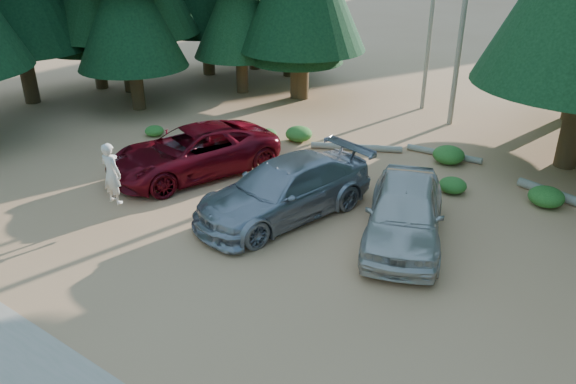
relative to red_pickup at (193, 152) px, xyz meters
The scene contains 17 objects.
ground 5.98m from the red_pickup, 37.60° to the right, with size 160.00×160.00×0.00m, color #B87E4E.
forest_belt_north 12.35m from the red_pickup, 67.64° to the left, with size 36.00×7.00×22.00m, color black, non-canonical shape.
forest_belt_west 10.85m from the red_pickup, behind, with size 6.00×22.00×22.00m, color black, non-canonical shape.
snag_back 13.52m from the red_pickup, 74.28° to the left, with size 0.20×0.20×10.00m, color gray.
red_pickup is the anchor object (origin of this frame).
silver_minivan_center 4.62m from the red_pickup, ahead, with size 2.46×6.06×1.76m, color #929499.
silver_minivan_right 8.23m from the red_pickup, ahead, with size 2.12×5.26×1.79m, color beige.
frisbee_player 3.97m from the red_pickup, 83.11° to the right, with size 0.72×0.48×1.93m.
log_left 6.64m from the red_pickup, 56.40° to the left, with size 0.26×0.26×3.65m, color gray.
log_mid 9.70m from the red_pickup, 45.45° to the left, with size 0.24×0.24×2.96m, color gray.
shrub_far_left 3.72m from the red_pickup, 112.80° to the left, with size 1.19×1.19×0.66m, color #22601D.
shrub_left 4.56m from the red_pickup, 91.11° to the left, with size 0.75×0.75×0.42m, color #22601D.
shrub_center_left 5.20m from the red_pickup, 77.21° to the left, with size 1.13×1.13×0.62m, color #22601D.
shrub_center_right 9.61m from the red_pickup, 41.78° to the left, with size 1.19×1.19×0.66m, color #22601D.
shrub_right 9.17m from the red_pickup, 25.80° to the left, with size 0.94×0.94×0.51m, color #22601D.
shrub_far_right 12.06m from the red_pickup, 23.40° to the left, with size 1.13×1.13×0.62m, color #22601D.
shrub_edge_west 4.72m from the red_pickup, 155.65° to the left, with size 0.80×0.80×0.44m, color #22601D.
Camera 1 is at (9.06, -9.69, 8.31)m, focal length 35.00 mm.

